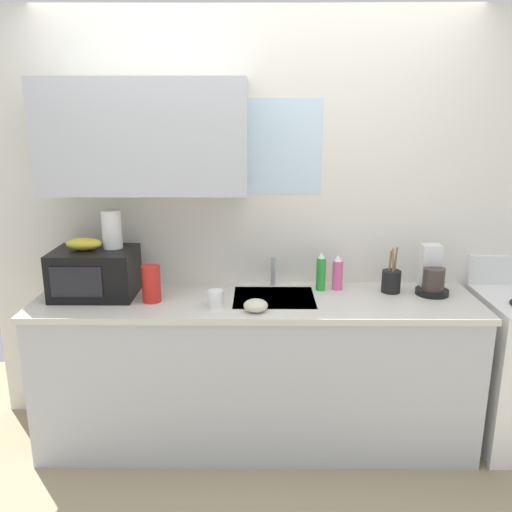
# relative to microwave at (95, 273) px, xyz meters

# --- Properties ---
(kitchen_wall_assembly) EXTENTS (3.28, 0.42, 2.50)m
(kitchen_wall_assembly) POSITION_rel_microwave_xyz_m (0.79, 0.26, 0.33)
(kitchen_wall_assembly) COLOR silver
(kitchen_wall_assembly) RESTS_ON ground
(counter_unit) EXTENTS (2.51, 0.63, 0.90)m
(counter_unit) POSITION_rel_microwave_xyz_m (0.92, -0.05, -0.58)
(counter_unit) COLOR #B2B7BC
(counter_unit) RESTS_ON ground
(sink_faucet) EXTENTS (0.03, 0.03, 0.18)m
(sink_faucet) POSITION_rel_microwave_xyz_m (1.02, 0.19, -0.04)
(sink_faucet) COLOR #B2B5BA
(sink_faucet) RESTS_ON counter_unit
(microwave) EXTENTS (0.46, 0.35, 0.27)m
(microwave) POSITION_rel_microwave_xyz_m (0.00, 0.00, 0.00)
(microwave) COLOR black
(microwave) RESTS_ON counter_unit
(banana_bunch) EXTENTS (0.20, 0.11, 0.07)m
(banana_bunch) POSITION_rel_microwave_xyz_m (-0.05, 0.00, 0.17)
(banana_bunch) COLOR gold
(banana_bunch) RESTS_ON microwave
(paper_towel_roll) EXTENTS (0.11, 0.11, 0.22)m
(paper_towel_roll) POSITION_rel_microwave_xyz_m (0.10, 0.05, 0.24)
(paper_towel_roll) COLOR white
(paper_towel_roll) RESTS_ON microwave
(coffee_maker) EXTENTS (0.19, 0.21, 0.28)m
(coffee_maker) POSITION_rel_microwave_xyz_m (1.94, 0.06, -0.03)
(coffee_maker) COLOR black
(coffee_maker) RESTS_ON counter_unit
(dish_soap_bottle_green) EXTENTS (0.06, 0.06, 0.23)m
(dish_soap_bottle_green) POSITION_rel_microwave_xyz_m (1.30, 0.11, -0.03)
(dish_soap_bottle_green) COLOR green
(dish_soap_bottle_green) RESTS_ON counter_unit
(dish_soap_bottle_pink) EXTENTS (0.06, 0.06, 0.21)m
(dish_soap_bottle_pink) POSITION_rel_microwave_xyz_m (1.40, 0.12, -0.04)
(dish_soap_bottle_pink) COLOR #E55999
(dish_soap_bottle_pink) RESTS_ON counter_unit
(cereal_canister) EXTENTS (0.10, 0.10, 0.21)m
(cereal_canister) POSITION_rel_microwave_xyz_m (0.34, -0.10, -0.03)
(cereal_canister) COLOR red
(cereal_canister) RESTS_ON counter_unit
(mug_white) EXTENTS (0.08, 0.08, 0.09)m
(mug_white) POSITION_rel_microwave_xyz_m (0.70, -0.19, -0.09)
(mug_white) COLOR white
(mug_white) RESTS_ON counter_unit
(utensil_crock) EXTENTS (0.11, 0.11, 0.27)m
(utensil_crock) POSITION_rel_microwave_xyz_m (1.71, 0.07, -0.07)
(utensil_crock) COLOR black
(utensil_crock) RESTS_ON counter_unit
(small_bowl) EXTENTS (0.13, 0.13, 0.06)m
(small_bowl) POSITION_rel_microwave_xyz_m (0.92, -0.25, -0.10)
(small_bowl) COLOR beige
(small_bowl) RESTS_ON counter_unit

